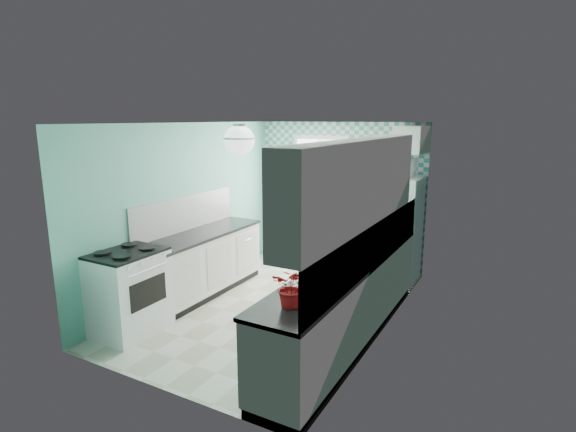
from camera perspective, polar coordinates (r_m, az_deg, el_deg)
The scene contains 26 objects.
floor at distance 6.35m, azimuth -1.51°, elevation -11.56°, with size 3.00×4.40×0.02m, color silver.
ceiling at distance 5.81m, azimuth -1.65°, elevation 11.82°, with size 3.00×4.40×0.02m, color white.
wall_back at distance 7.91m, azimuth 6.53°, elevation 2.70°, with size 3.00×0.02×2.50m, color #64B6A4.
wall_front at distance 4.26m, azimuth -16.80°, elevation -6.13°, with size 3.00×0.02×2.50m, color #64B6A4.
wall_left at distance 6.83m, azimuth -12.60°, elevation 0.95°, with size 0.02×4.40×2.50m, color #64B6A4.
wall_right at distance 5.37m, azimuth 12.48°, elevation -2.10°, with size 0.02×4.40×2.50m, color #64B6A4.
accent_wall at distance 7.89m, azimuth 6.46°, elevation 2.68°, with size 3.00×0.01×2.50m, color #49ACA2.
window at distance 7.95m, azimuth 4.10°, elevation 4.99°, with size 1.04×0.05×1.44m.
backsplash_right at distance 5.02m, azimuth 10.91°, elevation -3.69°, with size 0.02×3.60×0.51m, color white.
backsplash_left at distance 6.77m, azimuth -12.85°, elevation 0.36°, with size 0.02×2.15×0.51m, color white.
upper_cabinets_right at distance 4.74m, azimuth 8.75°, elevation 4.16°, with size 0.33×3.20×0.90m, color white.
upper_cabinet_fridge at distance 7.04m, azimuth 15.49°, elevation 9.35°, with size 0.40×0.74×0.40m, color white.
ceiling_light at distance 5.14m, azimuth -6.21°, elevation 9.60°, with size 0.34×0.34×0.35m.
base_cabinets_right at distance 5.36m, azimuth 7.61°, elevation -10.98°, with size 0.60×3.60×0.90m, color white.
countertop_right at distance 5.20m, azimuth 7.60°, elevation -6.19°, with size 0.63×3.60×0.04m, color black.
base_cabinets_left at distance 6.78m, azimuth -10.71°, elevation -6.05°, with size 0.60×2.15×0.90m, color white.
countertop_left at distance 6.64m, azimuth -10.77°, elevation -2.22°, with size 0.63×2.15×0.04m, color black.
fridge at distance 7.28m, azimuth 13.38°, elevation -1.69°, with size 0.73×0.73×1.68m.
stove at distance 5.81m, azimuth -19.57°, elevation -8.95°, with size 0.67×0.83×1.00m.
sink at distance 6.00m, azimuth 10.86°, elevation -3.69°, with size 0.52×0.43×0.53m.
rug at distance 6.56m, azimuth 2.60°, elevation -10.61°, with size 0.69×0.98×0.02m, color #630602.
dish_towel at distance 6.41m, azimuth 8.56°, elevation -6.77°, with size 0.01×0.21×0.32m, color #51A199.
fruit_bowl at distance 4.28m, azimuth 2.67°, elevation -9.53°, with size 0.24×0.24×0.06m, color white.
potted_plant at distance 3.95m, azimuth 0.55°, elevation -9.06°, with size 0.33×0.28×0.37m, color #AE202F.
soap_bottle at distance 6.38m, azimuth 12.56°, elevation -1.85°, with size 0.08×0.08×0.18m, color #A8BFC6.
microwave at distance 7.11m, azimuth 13.77°, elevation 6.02°, with size 0.52×0.35×0.29m, color white.
Camera 1 is at (2.93, -5.01, 2.56)m, focal length 28.00 mm.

